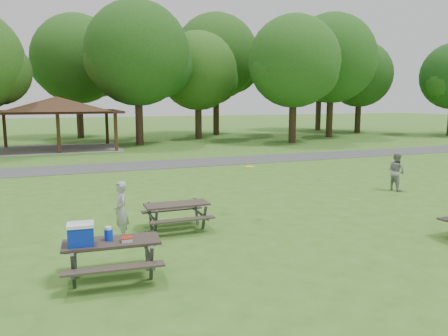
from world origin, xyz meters
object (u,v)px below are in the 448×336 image
at_px(picnic_table_middle, 177,210).
at_px(frisbee_thrower, 121,211).
at_px(picnic_table_near, 102,244).
at_px(frisbee_catcher, 396,172).

distance_m(picnic_table_middle, frisbee_thrower, 1.61).
bearing_deg(frisbee_thrower, picnic_table_near, -23.31).
bearing_deg(frisbee_thrower, frisbee_catcher, 94.61).
relative_size(picnic_table_near, frisbee_catcher, 1.34).
height_order(frisbee_thrower, frisbee_catcher, frisbee_thrower).
distance_m(picnic_table_middle, frisbee_catcher, 9.66).
distance_m(picnic_table_near, picnic_table_middle, 3.63).
height_order(picnic_table_middle, frisbee_catcher, frisbee_catcher).
bearing_deg(frisbee_catcher, picnic_table_middle, 96.44).
bearing_deg(picnic_table_near, frisbee_thrower, 73.92).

